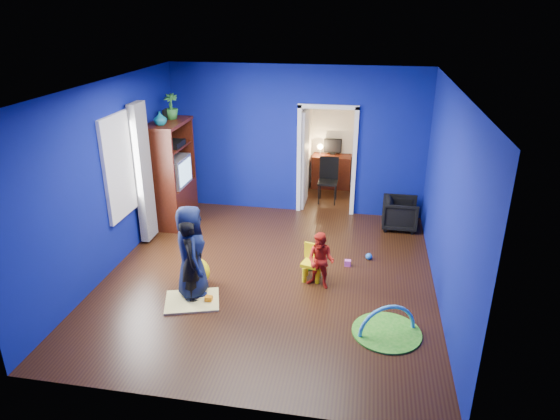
% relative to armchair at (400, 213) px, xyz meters
% --- Properties ---
extents(floor, '(5.00, 5.50, 0.01)m').
position_rel_armchair_xyz_m(floor, '(-2.06, -2.20, -0.29)').
color(floor, black).
rests_on(floor, ground).
extents(ceiling, '(5.00, 5.50, 0.01)m').
position_rel_armchair_xyz_m(ceiling, '(-2.06, -2.20, 2.61)').
color(ceiling, white).
rests_on(ceiling, wall_back).
extents(wall_back, '(5.00, 0.02, 2.90)m').
position_rel_armchair_xyz_m(wall_back, '(-2.06, 0.55, 1.16)').
color(wall_back, navy).
rests_on(wall_back, floor).
extents(wall_front, '(5.00, 0.02, 2.90)m').
position_rel_armchair_xyz_m(wall_front, '(-2.06, -4.95, 1.16)').
color(wall_front, navy).
rests_on(wall_front, floor).
extents(wall_left, '(0.02, 5.50, 2.90)m').
position_rel_armchair_xyz_m(wall_left, '(-4.56, -2.20, 1.16)').
color(wall_left, navy).
rests_on(wall_left, floor).
extents(wall_right, '(0.02, 5.50, 2.90)m').
position_rel_armchair_xyz_m(wall_right, '(0.44, -2.20, 1.16)').
color(wall_right, navy).
rests_on(wall_right, floor).
extents(alcove, '(1.00, 1.75, 2.50)m').
position_rel_armchair_xyz_m(alcove, '(-1.46, 1.42, 0.96)').
color(alcove, silver).
rests_on(alcove, floor).
extents(armchair, '(0.66, 0.64, 0.59)m').
position_rel_armchair_xyz_m(armchair, '(0.00, 0.00, 0.00)').
color(armchair, black).
rests_on(armchair, floor).
extents(child_black, '(0.41, 0.51, 1.22)m').
position_rel_armchair_xyz_m(child_black, '(-3.00, -3.02, 0.31)').
color(child_black, black).
rests_on(child_black, floor).
extents(child_navy, '(0.69, 0.80, 1.38)m').
position_rel_armchair_xyz_m(child_navy, '(-3.04, -2.91, 0.39)').
color(child_navy, '#10133C').
rests_on(child_navy, floor).
extents(toddler_red, '(0.50, 0.44, 0.87)m').
position_rel_armchair_xyz_m(toddler_red, '(-1.25, -2.38, 0.14)').
color(toddler_red, red).
rests_on(toddler_red, floor).
extents(vase, '(0.28, 0.28, 0.24)m').
position_rel_armchair_xyz_m(vase, '(-4.27, -0.74, 1.79)').
color(vase, '#0B495C').
rests_on(vase, tv_armoire).
extents(potted_plant, '(0.32, 0.32, 0.46)m').
position_rel_armchair_xyz_m(potted_plant, '(-4.27, -0.22, 1.90)').
color(potted_plant, '#2E7F2E').
rests_on(potted_plant, tv_armoire).
extents(tv_armoire, '(0.58, 1.14, 1.96)m').
position_rel_armchair_xyz_m(tv_armoire, '(-4.27, -0.44, 0.69)').
color(tv_armoire, '#40180A').
rests_on(tv_armoire, floor).
extents(crt_tv, '(0.46, 0.70, 0.54)m').
position_rel_armchair_xyz_m(crt_tv, '(-4.23, -0.44, 0.73)').
color(crt_tv, silver).
rests_on(crt_tv, tv_armoire).
extents(yellow_blanket, '(0.90, 0.80, 0.03)m').
position_rel_armchair_xyz_m(yellow_blanket, '(-3.00, -3.12, -0.28)').
color(yellow_blanket, '#F2E07A').
rests_on(yellow_blanket, floor).
extents(hopper_ball, '(0.43, 0.43, 0.43)m').
position_rel_armchair_xyz_m(hopper_ball, '(-3.09, -2.66, -0.08)').
color(hopper_ball, yellow).
rests_on(hopper_ball, floor).
extents(kid_chair, '(0.34, 0.34, 0.50)m').
position_rel_armchair_xyz_m(kid_chair, '(-1.40, -2.18, -0.04)').
color(kid_chair, yellow).
rests_on(kid_chair, floor).
extents(play_mat, '(0.89, 0.89, 0.02)m').
position_rel_armchair_xyz_m(play_mat, '(-0.29, -3.37, -0.28)').
color(play_mat, '#439120').
rests_on(play_mat, floor).
extents(toy_arch, '(0.74, 0.38, 0.80)m').
position_rel_armchair_xyz_m(toy_arch, '(-0.29, -3.37, -0.27)').
color(toy_arch, '#3F8CD8').
rests_on(toy_arch, floor).
extents(window_left, '(0.03, 0.95, 1.55)m').
position_rel_armchair_xyz_m(window_left, '(-4.54, -1.85, 1.26)').
color(window_left, white).
rests_on(window_left, wall_left).
extents(curtain, '(0.14, 0.42, 2.40)m').
position_rel_armchair_xyz_m(curtain, '(-4.43, -1.30, 0.96)').
color(curtain, slate).
rests_on(curtain, floor).
extents(doorway, '(1.16, 0.10, 2.10)m').
position_rel_armchair_xyz_m(doorway, '(-1.46, 0.55, 0.76)').
color(doorway, white).
rests_on(doorway, floor).
extents(study_desk, '(0.88, 0.44, 0.75)m').
position_rel_armchair_xyz_m(study_desk, '(-1.46, 2.06, 0.08)').
color(study_desk, '#3D140A').
rests_on(study_desk, floor).
extents(desk_monitor, '(0.40, 0.05, 0.32)m').
position_rel_armchair_xyz_m(desk_monitor, '(-1.46, 2.18, 0.66)').
color(desk_monitor, black).
rests_on(desk_monitor, study_desk).
extents(desk_lamp, '(0.14, 0.14, 0.14)m').
position_rel_armchair_xyz_m(desk_lamp, '(-1.74, 2.12, 0.64)').
color(desk_lamp, '#FFD88C').
rests_on(desk_lamp, study_desk).
extents(folding_chair, '(0.40, 0.40, 0.92)m').
position_rel_armchair_xyz_m(folding_chair, '(-1.46, 1.10, 0.17)').
color(folding_chair, black).
rests_on(folding_chair, floor).
extents(book_shelf, '(0.88, 0.24, 0.04)m').
position_rel_armchair_xyz_m(book_shelf, '(-1.46, 2.17, 1.73)').
color(book_shelf, white).
rests_on(book_shelf, study_desk).
extents(toy_0, '(0.11, 0.11, 0.11)m').
position_rel_armchair_xyz_m(toy_0, '(-0.54, -1.37, -0.24)').
color(toy_0, blue).
rests_on(toy_0, floor).
extents(toy_1, '(0.10, 0.08, 0.10)m').
position_rel_armchair_xyz_m(toy_1, '(-2.76, -3.09, -0.24)').
color(toy_1, orange).
rests_on(toy_1, floor).
extents(toy_2, '(0.11, 0.11, 0.11)m').
position_rel_armchair_xyz_m(toy_2, '(-1.47, -1.91, -0.24)').
color(toy_2, green).
rests_on(toy_2, floor).
extents(toy_3, '(0.10, 0.08, 0.10)m').
position_rel_armchair_xyz_m(toy_3, '(-0.88, -1.66, -0.24)').
color(toy_3, '#CF4DBC').
rests_on(toy_3, floor).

